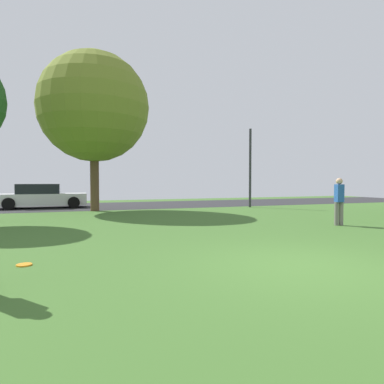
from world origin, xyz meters
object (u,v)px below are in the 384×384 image
at_px(frisbee_disc, 24,265).
at_px(parked_car_white, 42,197).
at_px(person_catcher, 339,199).
at_px(street_lamp_post, 250,168).
at_px(maple_tree_far, 94,107).

relative_size(frisbee_disc, parked_car_white, 0.06).
distance_m(person_catcher, parked_car_white, 15.35).
height_order(person_catcher, parked_car_white, person_catcher).
relative_size(person_catcher, street_lamp_post, 0.36).
bearing_deg(parked_car_white, frisbee_disc, -87.37).
relative_size(maple_tree_far, street_lamp_post, 1.77).
xyz_separation_m(person_catcher, frisbee_disc, (-9.47, -2.39, -0.88)).
relative_size(person_catcher, frisbee_disc, 6.01).
distance_m(person_catcher, frisbee_disc, 9.80).
xyz_separation_m(maple_tree_far, frisbee_disc, (-2.00, -10.98, -5.20)).
xyz_separation_m(maple_tree_far, person_catcher, (7.46, -8.58, -4.32)).
bearing_deg(street_lamp_post, parked_car_white, 162.46).
bearing_deg(person_catcher, street_lamp_post, -168.08).
distance_m(maple_tree_far, person_catcher, 12.17).
bearing_deg(maple_tree_far, parked_car_white, 131.71).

